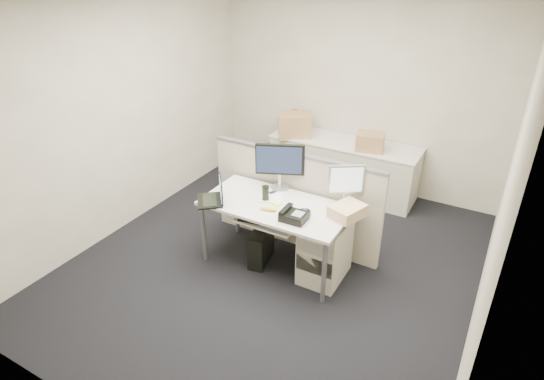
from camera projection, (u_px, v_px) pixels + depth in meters
The scene contains 28 objects.
floor at pixel (275, 263), 4.97m from camera, with size 4.00×4.50×0.01m, color black.
wall_back at pixel (357, 91), 6.07m from camera, with size 4.00×0.02×2.70m, color beige.
wall_front at pixel (86, 280), 2.60m from camera, with size 4.00×0.02×2.70m, color beige.
wall_left at pixel (123, 115), 5.20m from camera, with size 0.02×4.50×2.70m, color beige.
wall_right at pixel (505, 197), 3.47m from camera, with size 0.02×4.50×2.70m, color beige.
desk at pixel (276, 210), 4.65m from camera, with size 1.50×0.75×0.73m.
keyboard_tray at pixel (267, 222), 4.53m from camera, with size 0.62×0.32×0.02m, color white.
drawer_pedestal at pixel (325, 250), 4.61m from camera, with size 0.40×0.55×0.65m, color #B2AF9A.
cubicle_partition at pixel (295, 201), 5.05m from camera, with size 2.00×0.06×1.10m, color #BEAE98.
back_counter at pixel (343, 167), 6.28m from camera, with size 2.00×0.60×0.72m, color #B2AF9A.
monitor_main at pixel (280, 167), 4.80m from camera, with size 0.52×0.20×0.52m, color black.
monitor_small at pixel (346, 186), 4.50m from camera, with size 0.36×0.18×0.44m, color #B7B7BC.
laptop at pixel (209, 191), 4.62m from camera, with size 0.33×0.25×0.25m, color black.
trackball at pixel (305, 213), 4.42m from camera, with size 0.12×0.12×0.05m, color black.
desk_phone at pixel (294, 216), 4.34m from camera, with size 0.24×0.20×0.08m, color black.
paper_stack at pixel (271, 196), 4.76m from camera, with size 0.23×0.29×0.01m, color white.
sticky_pad at pixel (277, 204), 4.61m from camera, with size 0.07×0.07×0.01m, color #FBF621.
travel_mug at pixel (266, 194), 4.66m from camera, with size 0.07×0.07×0.15m, color black.
banana at pixel (268, 209), 4.50m from camera, with size 0.18×0.04×0.04m, color gold.
cellphone at pixel (273, 192), 4.83m from camera, with size 0.05×0.10×0.01m, color black.
manila_folders at pixel (347, 211), 4.38m from camera, with size 0.25×0.32×0.12m, color tan.
keyboard at pixel (260, 220), 4.51m from camera, with size 0.43×0.15×0.02m, color black.
pc_tower_desk at pixel (261, 246), 4.90m from camera, with size 0.17×0.42×0.39m, color black.
pc_tower_spare_dark at pixel (274, 157), 6.92m from camera, with size 0.19×0.48×0.44m, color black.
pc_tower_spare_silver at pixel (256, 161), 6.78m from camera, with size 0.19×0.48×0.45m, color #B7B7BC.
cardboard_box_left at pixel (295, 125), 6.25m from camera, with size 0.44×0.33×0.33m, color olive.
cardboard_box_right at pixel (370, 143), 5.80m from camera, with size 0.34×0.27×0.25m, color olive.
red_binder at pixel (289, 120), 6.52m from camera, with size 0.07×0.29×0.27m, color red.
Camera 1 is at (1.94, -3.52, 3.02)m, focal length 30.00 mm.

